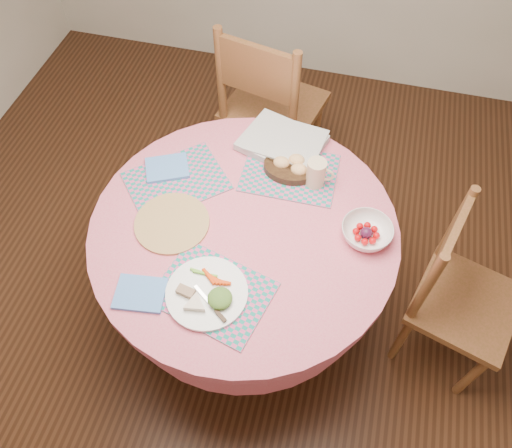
# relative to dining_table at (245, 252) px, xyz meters

# --- Properties ---
(ground) EXTENTS (4.00, 4.00, 0.00)m
(ground) POSITION_rel_dining_table_xyz_m (0.00, 0.00, -0.56)
(ground) COLOR #331C0F
(ground) RESTS_ON ground
(dining_table) EXTENTS (1.24, 1.24, 0.75)m
(dining_table) POSITION_rel_dining_table_xyz_m (0.00, 0.00, 0.00)
(dining_table) COLOR #DF687B
(dining_table) RESTS_ON ground
(chair_right) EXTENTS (0.51, 0.53, 0.92)m
(chair_right) POSITION_rel_dining_table_xyz_m (0.91, 0.06, -0.08)
(chair_right) COLOR brown
(chair_right) RESTS_ON ground
(chair_back) EXTENTS (0.58, 0.56, 1.05)m
(chair_back) POSITION_rel_dining_table_xyz_m (-0.11, 0.92, -0.01)
(chair_back) COLOR brown
(chair_back) RESTS_ON ground
(placemat_front) EXTENTS (0.46, 0.39, 0.01)m
(placemat_front) POSITION_rel_dining_table_xyz_m (-0.03, -0.31, 0.20)
(placemat_front) COLOR #178375
(placemat_front) RESTS_ON dining_table
(placemat_left) EXTENTS (0.50, 0.49, 0.01)m
(placemat_left) POSITION_rel_dining_table_xyz_m (-0.34, 0.15, 0.20)
(placemat_left) COLOR #178375
(placemat_left) RESTS_ON dining_table
(placemat_back) EXTENTS (0.40, 0.31, 0.01)m
(placemat_back) POSITION_rel_dining_table_xyz_m (0.12, 0.32, 0.20)
(placemat_back) COLOR #178375
(placemat_back) RESTS_ON dining_table
(wicker_trivet) EXTENTS (0.30, 0.30, 0.01)m
(wicker_trivet) POSITION_rel_dining_table_xyz_m (-0.28, -0.06, 0.20)
(wicker_trivet) COLOR #A78348
(wicker_trivet) RESTS_ON dining_table
(napkin_near) EXTENTS (0.20, 0.16, 0.01)m
(napkin_near) POSITION_rel_dining_table_xyz_m (-0.28, -0.39, 0.20)
(napkin_near) COLOR #5387D5
(napkin_near) RESTS_ON dining_table
(napkin_far) EXTENTS (0.22, 0.20, 0.01)m
(napkin_far) POSITION_rel_dining_table_xyz_m (-0.40, 0.20, 0.21)
(napkin_far) COLOR #5387D5
(napkin_far) RESTS_ON placemat_left
(dinner_plate) EXTENTS (0.30, 0.30, 0.05)m
(dinner_plate) POSITION_rel_dining_table_xyz_m (-0.04, -0.33, 0.22)
(dinner_plate) COLOR white
(dinner_plate) RESTS_ON placemat_front
(bread_bowl) EXTENTS (0.23, 0.23, 0.08)m
(bread_bowl) POSITION_rel_dining_table_xyz_m (0.12, 0.33, 0.23)
(bread_bowl) COLOR black
(bread_bowl) RESTS_ON placemat_back
(latte_mug) EXTENTS (0.12, 0.08, 0.12)m
(latte_mug) POSITION_rel_dining_table_xyz_m (0.24, 0.29, 0.26)
(latte_mug) COLOR beige
(latte_mug) RESTS_ON placemat_back
(fruit_bowl) EXTENTS (0.26, 0.26, 0.06)m
(fruit_bowl) POSITION_rel_dining_table_xyz_m (0.48, 0.07, 0.22)
(fruit_bowl) COLOR white
(fruit_bowl) RESTS_ON dining_table
(newspaper_stack) EXTENTS (0.40, 0.36, 0.04)m
(newspaper_stack) POSITION_rel_dining_table_xyz_m (0.05, 0.46, 0.22)
(newspaper_stack) COLOR silver
(newspaper_stack) RESTS_ON dining_table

